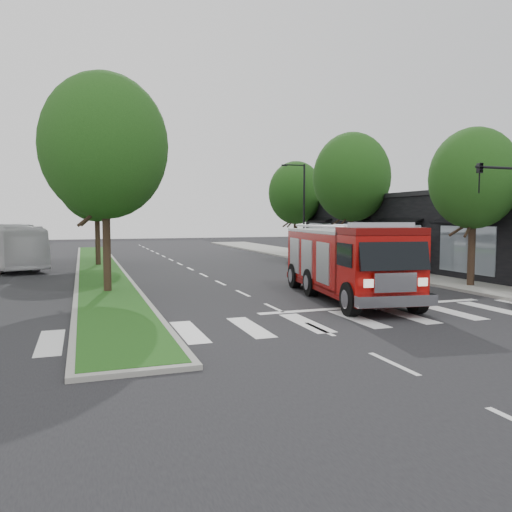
# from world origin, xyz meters

# --- Properties ---
(ground) EXTENTS (140.00, 140.00, 0.00)m
(ground) POSITION_xyz_m (0.00, 0.00, 0.00)
(ground) COLOR black
(ground) RESTS_ON ground
(sidewalk_right) EXTENTS (5.00, 80.00, 0.15)m
(sidewalk_right) POSITION_xyz_m (12.50, 10.00, 0.07)
(sidewalk_right) COLOR gray
(sidewalk_right) RESTS_ON ground
(median) EXTENTS (3.00, 50.00, 0.15)m
(median) POSITION_xyz_m (-6.00, 18.00, 0.08)
(median) COLOR gray
(median) RESTS_ON ground
(storefront_row) EXTENTS (8.00, 30.00, 5.00)m
(storefront_row) POSITION_xyz_m (17.00, 10.00, 2.50)
(storefront_row) COLOR black
(storefront_row) RESTS_ON ground
(bus_shelter) EXTENTS (3.20, 1.60, 2.61)m
(bus_shelter) POSITION_xyz_m (11.20, 8.15, 2.04)
(bus_shelter) COLOR black
(bus_shelter) RESTS_ON ground
(tree_right_near) EXTENTS (4.40, 4.40, 8.05)m
(tree_right_near) POSITION_xyz_m (11.50, 2.00, 5.51)
(tree_right_near) COLOR black
(tree_right_near) RESTS_ON ground
(tree_right_mid) EXTENTS (5.60, 5.60, 9.72)m
(tree_right_mid) POSITION_xyz_m (11.50, 14.00, 6.49)
(tree_right_mid) COLOR black
(tree_right_mid) RESTS_ON ground
(tree_right_far) EXTENTS (5.00, 5.00, 8.73)m
(tree_right_far) POSITION_xyz_m (11.50, 24.00, 5.84)
(tree_right_far) COLOR black
(tree_right_far) RESTS_ON ground
(tree_median_near) EXTENTS (5.80, 5.80, 10.16)m
(tree_median_near) POSITION_xyz_m (-6.00, 6.00, 6.81)
(tree_median_near) COLOR black
(tree_median_near) RESTS_ON ground
(tree_median_far) EXTENTS (5.60, 5.60, 9.72)m
(tree_median_far) POSITION_xyz_m (-6.00, 20.00, 6.49)
(tree_median_far) COLOR black
(tree_median_far) RESTS_ON ground
(streetlight_right_far) EXTENTS (2.11, 0.20, 8.00)m
(streetlight_right_far) POSITION_xyz_m (10.35, 20.00, 4.48)
(streetlight_right_far) COLOR black
(streetlight_right_far) RESTS_ON ground
(fire_engine) EXTENTS (4.24, 10.07, 3.38)m
(fire_engine) POSITION_xyz_m (3.84, 1.12, 1.62)
(fire_engine) COLOR #5D0605
(fire_engine) RESTS_ON ground
(city_bus) EXTENTS (6.07, 11.48, 3.13)m
(city_bus) POSITION_xyz_m (-12.00, 20.54, 1.56)
(city_bus) COLOR silver
(city_bus) RESTS_ON ground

